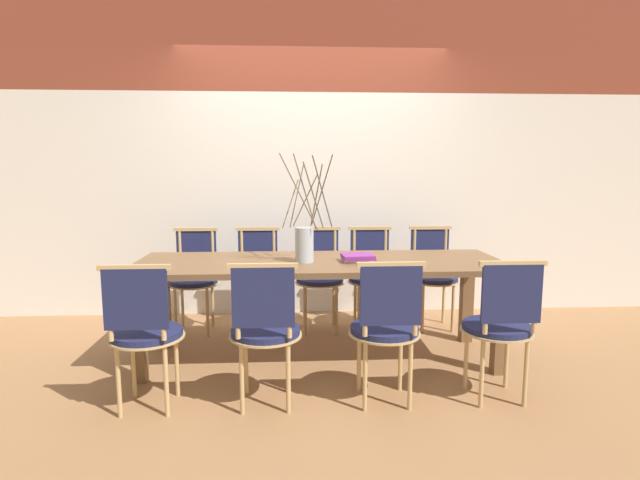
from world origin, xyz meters
name	(u,v)px	position (x,y,z in m)	size (l,w,h in m)	color
ground_plane	(320,359)	(0.00, 0.00, 0.00)	(16.00, 16.00, 0.00)	#9E7047
wall_rear	(312,147)	(0.00, 1.26, 1.60)	(12.00, 0.06, 3.20)	silver
dining_table	(320,273)	(0.00, 0.00, 0.64)	(2.62, 0.87, 0.74)	brown
chair_near_leftend	(144,329)	(-1.04, -0.73, 0.49)	(0.43, 0.43, 0.88)	#1E234C
chair_near_left	(265,326)	(-0.36, -0.73, 0.49)	(0.43, 0.43, 0.88)	#1E234C
chair_near_center	(386,324)	(0.35, -0.73, 0.49)	(0.43, 0.43, 0.88)	#1E234C
chair_near_right	(500,322)	(1.03, -0.73, 0.49)	(0.43, 0.43, 0.88)	#1E234C
chair_far_leftend	(195,275)	(-1.04, 0.73, 0.49)	(0.43, 0.43, 0.88)	#1E234C
chair_far_left	(257,274)	(-0.50, 0.73, 0.49)	(0.43, 0.43, 0.88)	#1E234C
chair_far_center	(320,273)	(0.04, 0.73, 0.49)	(0.43, 0.43, 0.88)	#1E234C
chair_far_right	(372,273)	(0.49, 0.73, 0.49)	(0.43, 0.43, 0.88)	#1E234C
chair_far_rightend	(433,272)	(1.04, 0.73, 0.49)	(0.43, 0.43, 0.88)	#1E234C
vase_centerpiece	(305,242)	(-0.11, -0.05, 0.88)	(0.37, 0.40, 0.76)	#B2BCC1
book_stack	(358,258)	(0.27, -0.06, 0.77)	(0.24, 0.20, 0.05)	beige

